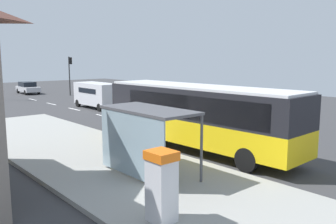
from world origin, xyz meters
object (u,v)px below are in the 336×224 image
at_px(sedan_near, 28,88).
at_px(recycling_bin_blue, 146,142).
at_px(ticket_machine, 162,186).
at_px(recycling_bin_yellow, 156,144).
at_px(bus, 197,113).
at_px(white_van, 97,94).
at_px(traffic_light_near_side, 70,70).
at_px(bus_shelter, 142,125).

height_order(sedan_near, recycling_bin_blue, sedan_near).
relative_size(ticket_machine, recycling_bin_yellow, 2.04).
xyz_separation_m(bus, sedan_near, (4.01, 34.32, -1.05)).
xyz_separation_m(white_van, sedan_near, (0.10, 17.79, -0.55)).
distance_m(white_van, traffic_light_near_side, 12.69).
bearing_deg(bus, recycling_bin_blue, 161.08).
height_order(recycling_bin_blue, bus_shelter, bus_shelter).
bearing_deg(traffic_light_near_side, sedan_near, 119.43).
bearing_deg(sedan_near, recycling_bin_blue, -100.99).
height_order(white_van, sedan_near, white_van).
xyz_separation_m(recycling_bin_yellow, recycling_bin_blue, (0.00, 0.70, 0.00)).
bearing_deg(recycling_bin_blue, traffic_light_near_side, 70.76).
xyz_separation_m(recycling_bin_blue, bus_shelter, (-2.21, -2.63, 1.44)).
relative_size(white_van, recycling_bin_yellow, 5.48).
relative_size(ticket_machine, recycling_bin_blue, 2.04).
bearing_deg(traffic_light_near_side, recycling_bin_blue, -109.24).
bearing_deg(ticket_machine, bus, 37.86).
height_order(bus, traffic_light_near_side, traffic_light_near_side).
relative_size(sedan_near, bus_shelter, 1.11).
height_order(white_van, recycling_bin_yellow, white_van).
bearing_deg(bus, bus_shelter, -159.28).
height_order(bus, sedan_near, bus).
bearing_deg(white_van, sedan_near, 89.67).
relative_size(sedan_near, ticket_machine, 2.30).
bearing_deg(ticket_machine, recycling_bin_yellow, 52.16).
relative_size(bus, sedan_near, 2.49).
xyz_separation_m(white_van, ticket_machine, (-10.49, -21.64, -0.17)).
relative_size(white_van, recycling_bin_blue, 5.48).
relative_size(recycling_bin_blue, bus_shelter, 0.24).
bearing_deg(white_van, recycling_bin_yellow, -111.35).
bearing_deg(white_van, bus, -103.32).
bearing_deg(recycling_bin_yellow, bus_shelter, -138.89).
distance_m(bus, bus_shelter, 5.03).
height_order(recycling_bin_blue, traffic_light_near_side, traffic_light_near_side).
bearing_deg(traffic_light_near_side, bus_shelter, -111.39).
bearing_deg(white_van, ticket_machine, -115.86).
xyz_separation_m(ticket_machine, recycling_bin_blue, (4.09, 5.97, -0.52)).
xyz_separation_m(white_van, recycling_bin_blue, (-6.40, -15.68, -0.69)).
xyz_separation_m(sedan_near, recycling_bin_yellow, (-6.50, -34.17, -0.14)).
bearing_deg(bus_shelter, ticket_machine, -119.38).
relative_size(ticket_machine, bus_shelter, 0.48).
height_order(white_van, bus_shelter, bus_shelter).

